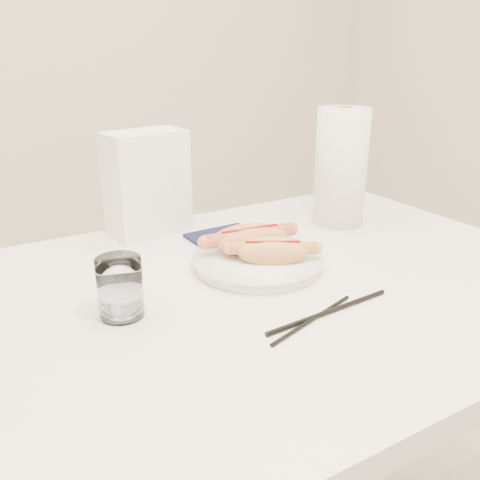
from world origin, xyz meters
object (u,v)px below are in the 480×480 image
table (247,315)px  hotdog_right (273,251)px  plate (258,263)px  paper_towel_roll (341,167)px  hotdog_left (250,239)px  napkin_box (147,183)px  water_glass (120,288)px

table → hotdog_right: bearing=20.2°
plate → hotdog_right: hotdog_right is taller
plate → paper_towel_roll: bearing=22.9°
hotdog_left → napkin_box: size_ratio=0.82×
plate → hotdog_left: hotdog_left is taller
napkin_box → water_glass: bearing=-126.1°
hotdog_left → napkin_box: 0.27m
hotdog_left → hotdog_right: 0.07m
plate → napkin_box: (-0.10, 0.28, 0.10)m
hotdog_left → hotdog_right: (0.01, -0.07, -0.00)m
water_glass → paper_towel_roll: bearing=17.0°
paper_towel_roll → table: bearing=-153.0°
water_glass → paper_towel_roll: 0.60m
hotdog_right → napkin_box: (-0.11, 0.31, 0.07)m
plate → napkin_box: 0.32m
hotdog_right → plate: bearing=142.0°
hotdog_left → water_glass: size_ratio=1.94×
table → napkin_box: size_ratio=5.45×
water_glass → hotdog_right: bearing=3.9°
water_glass → napkin_box: 0.38m
paper_towel_roll → plate: bearing=-157.1°
hotdog_left → water_glass: (-0.28, -0.09, 0.00)m
napkin_box → plate: bearing=-78.7°
plate → paper_towel_roll: (0.30, 0.13, 0.12)m
hotdog_left → paper_towel_roll: 0.32m
water_glass → paper_towel_roll: (0.57, 0.17, 0.08)m
water_glass → plate: bearing=10.1°
hotdog_left → hotdog_right: hotdog_left is taller
plate → water_glass: bearing=-169.9°
hotdog_left → napkin_box: (-0.11, 0.24, 0.07)m
hotdog_right → table: bearing=-130.8°
plate → water_glass: water_glass is taller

